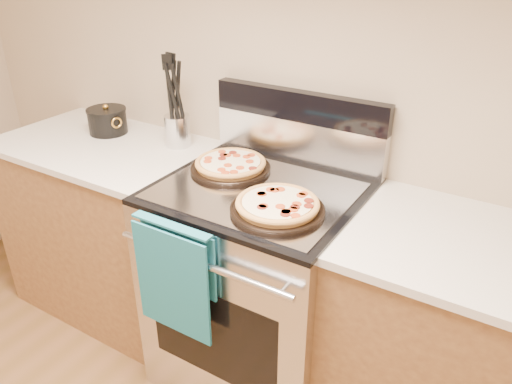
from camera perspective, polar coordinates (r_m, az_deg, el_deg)
The scene contains 17 objects.
wall_back at distance 2.04m, azimuth 5.74°, elevation 15.17°, with size 4.00×4.00×0.00m, color tan.
range_body at distance 2.14m, azimuth 0.37°, elevation -10.84°, with size 0.76×0.68×0.90m, color #B7B7BC.
oven_window at distance 1.93m, azimuth -4.99°, elevation -16.03°, with size 0.56×0.01×0.40m, color black.
cooktop at distance 1.89m, azimuth 0.41°, elevation 0.17°, with size 0.76×0.68×0.02m, color black.
backsplash_lower at distance 2.10m, azimuth 4.83°, elevation 5.89°, with size 0.76×0.06×0.18m, color silver.
backsplash_upper at distance 2.05m, azimuth 4.99°, elevation 9.79°, with size 0.76×0.06×0.12m, color black.
oven_handle at distance 1.69m, azimuth -6.27°, elevation -8.13°, with size 0.03×0.03×0.70m, color silver.
dish_towel at distance 1.81m, azimuth -9.18°, elevation -9.50°, with size 0.32×0.05×0.42m, color #175777, non-canonical shape.
foil_sheet at distance 1.87m, azimuth -0.06°, elevation 0.17°, with size 0.70×0.55×0.01m, color gray.
cabinet_left at distance 2.65m, azimuth -15.83°, elevation -4.10°, with size 1.00×0.62×0.88m, color brown.
countertop_left at distance 2.45m, azimuth -17.17°, elevation 5.03°, with size 1.02×0.64×0.03m, color beige.
cabinet_right at distance 1.99m, azimuth 24.34°, elevation -17.92°, with size 1.00×0.62×0.88m, color brown.
countertop_right at distance 1.72m, azimuth 27.23°, elevation -6.93°, with size 1.02×0.64×0.03m, color beige.
pepperoni_pizza_back at distance 2.02m, azimuth -2.93°, elevation 3.11°, with size 0.32×0.32×0.04m, color #A76633, non-canonical shape.
pepperoni_pizza_front at distance 1.71m, azimuth 2.46°, elevation -1.60°, with size 0.32×0.32×0.04m, color #A76633, non-canonical shape.
utensil_crock at distance 2.31m, azimuth -8.93°, elevation 6.95°, with size 0.12×0.12×0.14m, color silver.
saucepan at distance 2.55m, azimuth -16.60°, elevation 7.70°, with size 0.18×0.18×0.11m, color black.
Camera 1 is at (0.87, 0.21, 1.77)m, focal length 35.00 mm.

